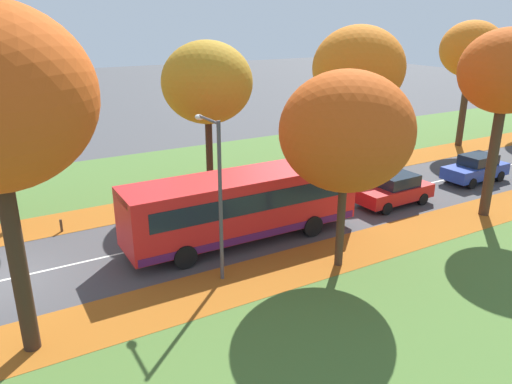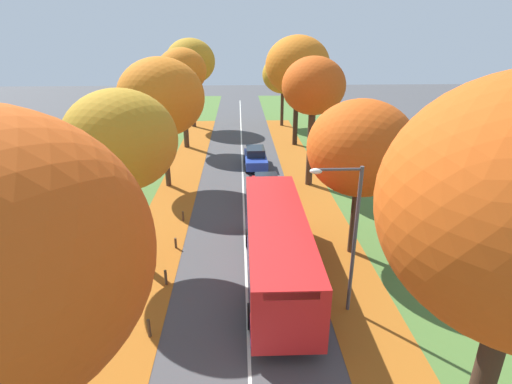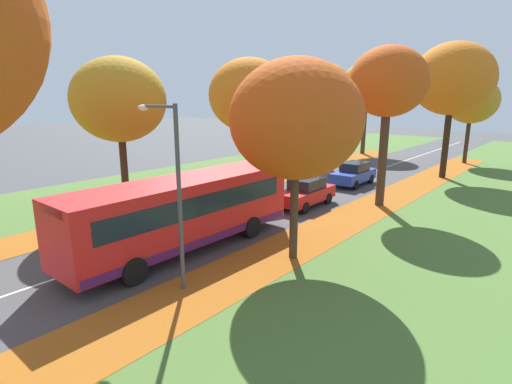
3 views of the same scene
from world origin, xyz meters
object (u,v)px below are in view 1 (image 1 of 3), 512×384
(tree_left_far, at_px, (471,50))
(streetlamp_right, at_px, (216,182))
(bollard_third, at_px, (130,211))
(bollard_fourth, at_px, (192,200))
(bollard_fifth, at_px, (246,191))
(tree_right_near, at_px, (346,132))
(tree_left_near, at_px, (207,83))
(bollard_sixth, at_px, (294,181))
(bollard_second, at_px, (61,226))
(tree_right_mid, at_px, (507,73))
(bus, at_px, (243,203))
(car_red_lead, at_px, (395,190))
(car_blue_following, at_px, (476,168))
(tree_left_mid, at_px, (359,68))

(tree_left_far, height_order, streetlamp_right, tree_left_far)
(bollard_third, bearing_deg, bollard_fourth, 88.81)
(streetlamp_right, bearing_deg, bollard_fifth, 144.21)
(tree_right_near, height_order, bollard_fifth, tree_right_near)
(tree_left_near, distance_m, bollard_sixth, 7.50)
(bollard_fourth, xyz_separation_m, streetlamp_right, (7.18, -1.99, 3.38))
(tree_left_far, xyz_separation_m, bollard_second, (1.71, -29.11, -6.72))
(tree_left_near, bearing_deg, bollard_sixth, 70.04)
(tree_right_mid, bearing_deg, bollard_fourth, -124.36)
(tree_left_far, xyz_separation_m, tree_right_near, (10.58, -20.20, -1.64))
(bollard_third, relative_size, bollard_fourth, 1.03)
(bollard_sixth, xyz_separation_m, bus, (4.93, -6.08, 1.42))
(bus, bearing_deg, tree_left_near, 166.95)
(bollard_second, height_order, bollard_fourth, bollard_fourth)
(bus, bearing_deg, tree_right_mid, 73.76)
(bollard_fourth, xyz_separation_m, car_red_lead, (5.04, 9.22, 0.45))
(streetlamp_right, distance_m, car_blue_following, 18.63)
(bollard_fourth, xyz_separation_m, car_blue_following, (4.59, 16.22, 0.45))
(bollard_sixth, bearing_deg, tree_right_mid, 34.26)
(bollard_fourth, height_order, bus, bus)
(tree_right_mid, relative_size, car_blue_following, 2.10)
(tree_right_mid, bearing_deg, car_blue_following, 131.97)
(tree_left_near, height_order, car_red_lead, tree_left_near)
(tree_left_far, relative_size, car_blue_following, 2.14)
(tree_left_mid, xyz_separation_m, car_red_lead, (6.89, -3.08, -5.44))
(tree_right_near, height_order, tree_right_mid, tree_right_mid)
(bollard_fifth, bearing_deg, bollard_sixth, 90.66)
(tree_right_near, distance_m, tree_right_mid, 9.76)
(tree_left_mid, distance_m, tree_right_near, 14.51)
(tree_left_near, xyz_separation_m, bollard_second, (1.67, -8.29, -5.71))
(tree_left_far, bearing_deg, bollard_sixth, -84.09)
(tree_right_mid, relative_size, streetlamp_right, 1.48)
(bollard_second, distance_m, bollard_third, 3.21)
(tree_right_mid, distance_m, streetlamp_right, 14.51)
(tree_left_near, relative_size, bollard_sixth, 14.44)
(tree_right_near, height_order, streetlamp_right, tree_right_near)
(tree_left_far, distance_m, bollard_second, 29.93)
(tree_left_mid, relative_size, tree_right_near, 1.17)
(bollard_second, relative_size, streetlamp_right, 0.10)
(bollard_sixth, distance_m, car_red_lead, 5.86)
(bollard_third, xyz_separation_m, bollard_fifth, (0.03, 6.42, -0.09))
(tree_left_mid, height_order, tree_right_near, tree_left_mid)
(tree_right_mid, distance_m, bollard_third, 18.64)
(bollard_third, height_order, bollard_fourth, bollard_third)
(bollard_second, relative_size, car_blue_following, 0.14)
(tree_left_mid, relative_size, tree_left_far, 0.98)
(bus, bearing_deg, tree_left_far, 106.49)
(bollard_fifth, height_order, bus, bus)
(tree_left_mid, height_order, car_red_lead, tree_left_mid)
(tree_right_near, bearing_deg, bollard_fourth, -164.21)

